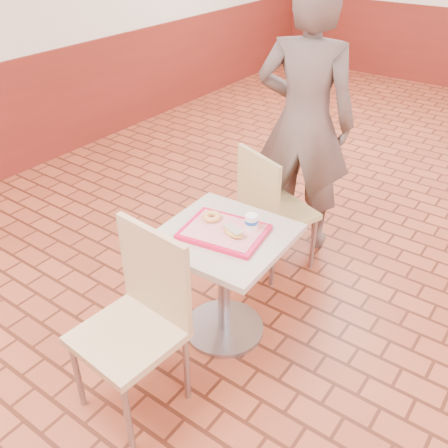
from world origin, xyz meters
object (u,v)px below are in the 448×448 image
Objects in this scene: main_table at (224,268)px; chair_main_back at (271,206)px; chair_main_front at (139,315)px; ring_donut at (212,217)px; long_john_donut at (233,232)px; serving_tray at (224,232)px; customer at (304,123)px; paper_cup at (251,222)px.

main_table is 0.68m from chair_main_back.
main_table is at bearing 120.76° from chair_main_back.
chair_main_front is 0.66m from ring_donut.
serving_tray is at bearing 169.18° from long_john_donut.
chair_main_back is at bearing 90.59° from ring_donut.
long_john_donut is (0.18, -0.68, 0.24)m from chair_main_back.
ring_donut is (0.04, -1.06, -0.19)m from customer.
chair_main_front reaches higher than ring_donut.
chair_main_back is 2.11× the size of serving_tray.
paper_cup is (0.11, 0.09, 0.29)m from main_table.
main_table is 0.72× the size of chair_main_front.
main_table is at bearing -140.76° from paper_cup.
main_table is 0.78× the size of chair_main_back.
customer reaches higher than long_john_donut.
long_john_donut reaches higher than ring_donut.
main_table is 1.64× the size of serving_tray.
chair_main_back is at bearing 104.88° from long_john_donut.
chair_main_back is 8.61× the size of ring_donut.
chair_main_front is 1.74m from customer.
customer is at bearing -65.27° from chair_main_back.
ring_donut is at bearing 158.69° from serving_tray.
chair_main_front is 0.61m from serving_tray.
main_table is at bearing 88.77° from chair_main_front.
serving_tray is 0.07m from long_john_donut.
main_table is 0.59m from chair_main_front.
chair_main_front is at bearing -101.84° from long_john_donut.
paper_cup is (0.23, -0.58, 0.26)m from chair_main_back.
main_table is 8.15× the size of paper_cup.
ring_donut is at bearing 162.34° from long_john_donut.
customer reaches higher than chair_main_back.
ring_donut is at bearing 111.34° from chair_main_back.
customer is at bearing 104.19° from paper_cup.
main_table is 0.27m from long_john_donut.
long_john_donut is at bearing 125.63° from chair_main_back.
paper_cup is (0.05, 0.10, 0.02)m from long_john_donut.
paper_cup is at bearing 39.24° from main_table.
ring_donut reaches higher than serving_tray.
chair_main_back is (-0.06, 1.26, -0.04)m from chair_main_front.
long_john_donut is (0.21, -1.12, -0.18)m from customer.
customer reaches higher than serving_tray.
customer is 21.77× the size of paper_cup.
chair_main_back reaches higher than ring_donut.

